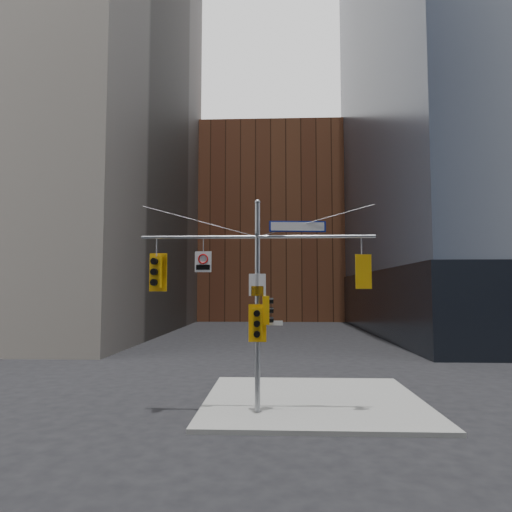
# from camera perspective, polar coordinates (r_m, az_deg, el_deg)

# --- Properties ---
(ground) EXTENTS (160.00, 160.00, 0.00)m
(ground) POSITION_cam_1_polar(r_m,az_deg,el_deg) (14.11, -0.15, -21.51)
(ground) COLOR black
(ground) RESTS_ON ground
(sidewalk_corner) EXTENTS (8.00, 8.00, 0.15)m
(sidewalk_corner) POSITION_cam_1_polar(r_m,az_deg,el_deg) (18.00, 7.14, -17.46)
(sidewalk_corner) COLOR gray
(sidewalk_corner) RESTS_ON ground
(brick_midrise) EXTENTS (26.00, 20.00, 28.00)m
(brick_midrise) POSITION_cam_1_polar(r_m,az_deg,el_deg) (72.15, 1.94, 3.47)
(brick_midrise) COLOR brown
(brick_midrise) RESTS_ON ground
(signal_assembly) EXTENTS (8.00, 0.80, 7.30)m
(signal_assembly) POSITION_cam_1_polar(r_m,az_deg,el_deg) (15.48, 0.19, -3.42)
(signal_assembly) COLOR gray
(signal_assembly) RESTS_ON ground
(traffic_light_west_arm) EXTENTS (0.63, 0.54, 1.33)m
(traffic_light_west_arm) POSITION_cam_1_polar(r_m,az_deg,el_deg) (16.02, -12.35, -1.98)
(traffic_light_west_arm) COLOR #D89A0B
(traffic_light_west_arm) RESTS_ON ground
(traffic_light_east_arm) EXTENTS (0.55, 0.48, 1.15)m
(traffic_light_east_arm) POSITION_cam_1_polar(r_m,az_deg,el_deg) (15.75, 13.10, -1.93)
(traffic_light_east_arm) COLOR #D89A0B
(traffic_light_east_arm) RESTS_ON ground
(traffic_light_pole_side) EXTENTS (0.39, 0.33, 0.96)m
(traffic_light_pole_side) POSITION_cam_1_polar(r_m,az_deg,el_deg) (15.49, 1.38, -6.79)
(traffic_light_pole_side) COLOR #D89A0B
(traffic_light_pole_side) RESTS_ON ground
(traffic_light_pole_front) EXTENTS (0.60, 0.47, 1.25)m
(traffic_light_pole_front) POSITION_cam_1_polar(r_m,az_deg,el_deg) (15.25, 0.15, -8.42)
(traffic_light_pole_front) COLOR #D89A0B
(traffic_light_pole_front) RESTS_ON ground
(street_sign_blade) EXTENTS (1.94, 0.22, 0.38)m
(street_sign_blade) POSITION_cam_1_polar(r_m,az_deg,el_deg) (15.64, 5.22, 3.70)
(street_sign_blade) COLOR navy
(street_sign_blade) RESTS_ON ground
(regulatory_sign_arm) EXTENTS (0.57, 0.06, 0.71)m
(regulatory_sign_arm) POSITION_cam_1_polar(r_m,az_deg,el_deg) (15.67, -6.63, -0.64)
(regulatory_sign_arm) COLOR silver
(regulatory_sign_arm) RESTS_ON ground
(regulatory_sign_pole) EXTENTS (0.57, 0.10, 0.75)m
(regulatory_sign_pole) POSITION_cam_1_polar(r_m,az_deg,el_deg) (15.36, 0.17, -3.70)
(regulatory_sign_pole) COLOR silver
(regulatory_sign_pole) RESTS_ON ground
(street_blade_ew) EXTENTS (0.80, 0.05, 0.16)m
(street_blade_ew) POSITION_cam_1_polar(r_m,az_deg,el_deg) (15.51, 1.87, -8.37)
(street_blade_ew) COLOR silver
(street_blade_ew) RESTS_ON ground
(street_blade_ns) EXTENTS (0.10, 0.82, 0.16)m
(street_blade_ns) POSITION_cam_1_polar(r_m,az_deg,el_deg) (16.00, 0.25, -9.49)
(street_blade_ns) COLOR #145926
(street_blade_ns) RESTS_ON ground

